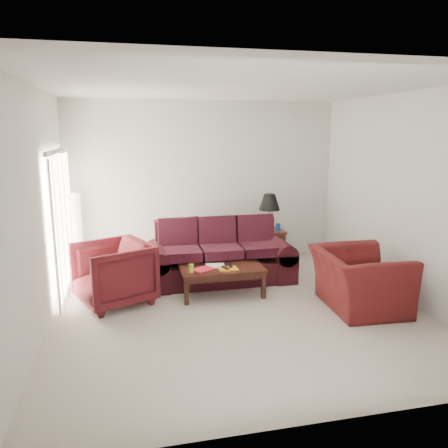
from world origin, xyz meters
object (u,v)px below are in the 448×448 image
at_px(armchair_right, 359,280).
at_px(coffee_table, 222,281).
at_px(armchair_left, 113,273).
at_px(sofa, 220,252).
at_px(end_table, 268,245).
at_px(floor_lamp, 76,234).

bearing_deg(armchair_right, coffee_table, 66.45).
bearing_deg(armchair_right, armchair_left, 77.48).
bearing_deg(sofa, end_table, 41.98).
xyz_separation_m(sofa, floor_lamp, (-2.33, 0.90, 0.22)).
xyz_separation_m(floor_lamp, armchair_right, (4.00, -2.43, -0.31)).
xyz_separation_m(end_table, armchair_left, (-2.83, -1.52, 0.15)).
height_order(sofa, floor_lamp, floor_lamp).
xyz_separation_m(end_table, floor_lamp, (-3.47, -0.01, 0.41)).
height_order(armchair_left, armchair_right, armchair_left).
bearing_deg(armchair_left, armchair_right, 51.15).
bearing_deg(sofa, coffee_table, -95.67).
relative_size(end_table, floor_lamp, 0.43).
relative_size(sofa, end_table, 3.93).
relative_size(armchair_left, coffee_table, 0.79).
relative_size(sofa, coffee_table, 1.92).
distance_m(armchair_right, coffee_table, 1.99).
bearing_deg(end_table, armchair_left, -151.76).
xyz_separation_m(sofa, coffee_table, (-0.11, -0.66, -0.27)).
bearing_deg(armchair_right, end_table, 15.09).
bearing_deg(floor_lamp, end_table, 0.12).
height_order(floor_lamp, coffee_table, floor_lamp).
distance_m(sofa, floor_lamp, 2.51).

